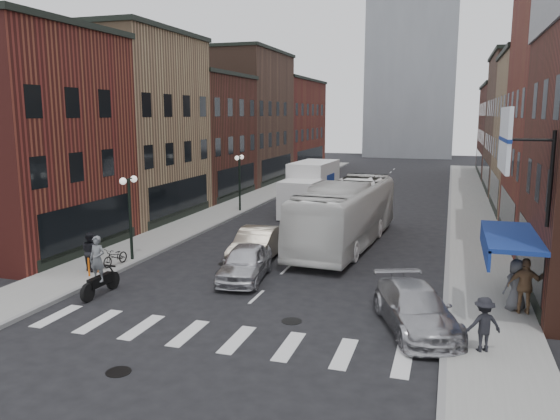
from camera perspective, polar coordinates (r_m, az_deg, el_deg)
The scene contains 30 objects.
ground at distance 20.51m, azimuth -3.44°, elevation -9.94°, with size 160.00×160.00×0.00m, color black.
sidewalk_left at distance 43.42m, azimuth -3.61°, elevation 0.82°, with size 3.00×74.00×0.15m, color gray.
sidewalk_right at distance 40.62m, azimuth 19.39°, elevation -0.37°, with size 3.00×74.00×0.15m, color gray.
curb_left at distance 42.92m, azimuth -1.74°, elevation 0.63°, with size 0.20×74.00×0.16m, color gray.
curb_right at distance 40.60m, azimuth 17.27°, elevation -0.36°, with size 0.20×74.00×0.16m, color gray.
crosswalk_stripes at distance 17.93m, azimuth -6.94°, elevation -13.01°, with size 12.00×2.20×0.01m, color silver.
bldg_left_near at distance 31.43m, azimuth -26.99°, elevation 6.49°, with size 10.30×9.20×11.30m.
bldg_left_mid_a at distance 38.79m, azimuth -17.17°, elevation 8.33°, with size 10.30×10.20×12.30m.
bldg_left_mid_b at distance 47.40m, azimuth -10.22°, elevation 7.63°, with size 10.30×10.20×10.30m.
bldg_left_far_a at distance 57.35m, azimuth -5.12°, elevation 9.63°, with size 10.30×12.20×13.30m.
bldg_left_far_b at distance 70.50m, azimuth -0.70°, elevation 8.92°, with size 10.30×16.20×11.30m.
bldg_right_far_a at distance 53.61m, azimuth 26.36°, elevation 8.08°, with size 10.30×12.20×12.30m.
bldg_right_far_b at distance 67.51m, azimuth 24.51°, elevation 7.55°, with size 10.30×16.20×10.30m.
awning_blue at distance 21.05m, azimuth 22.52°, elevation -2.72°, with size 1.80×5.00×0.78m.
billboard_sign at distance 18.59m, azimuth 22.71°, elevation 6.60°, with size 1.52×3.00×3.70m.
distant_tower at distance 97.92m, azimuth 13.95°, elevation 20.32°, with size 14.00×14.00×50.00m, color #9399A0.
streetlamp_near at distance 26.56m, azimuth -15.45°, elevation 0.81°, with size 0.32×1.22×4.11m.
streetlamp_far at distance 38.95m, azimuth -4.26°, elevation 3.97°, with size 0.32×1.22×4.11m.
bike_rack at distance 24.99m, azimuth -18.94°, elevation -5.48°, with size 0.08×0.68×0.80m.
box_truck at distance 38.96m, azimuth 3.16°, elevation 2.28°, with size 2.77×8.30×3.57m.
motorcycle_rider at distance 22.32m, azimuth -18.43°, elevation -5.77°, with size 0.66×2.34×2.38m.
transit_bus at distance 29.39m, azimuth 6.90°, elevation -0.38°, with size 2.90×12.39×3.45m, color white.
sedan_left_near at distance 23.37m, azimuth -3.66°, elevation -5.50°, with size 1.77×4.40×1.50m, color silver.
sedan_left_far at distance 26.27m, azimuth -2.45°, elevation -3.64°, with size 1.68×4.81×1.59m, color #AB9E8A.
curb_car at distance 18.63m, azimuth 14.01°, elevation -9.99°, with size 1.99×4.91×1.42m, color #ACACB1.
parked_bicycle at distance 26.11m, azimuth -16.82°, elevation -4.68°, with size 0.54×1.56×0.82m, color black.
ped_left_solo at distance 25.51m, azimuth -19.19°, elevation -4.12°, with size 0.83×0.48×1.71m, color black.
ped_right_a at distance 17.22m, azimuth 20.49°, elevation -11.12°, with size 1.05×0.52×1.63m, color black.
ped_right_b at distance 20.80m, azimuth 24.27°, elevation -7.25°, with size 1.15×0.58×1.97m, color #936D4B.
ped_right_c at distance 21.03m, azimuth 23.45°, elevation -7.18°, with size 0.90×0.59×1.85m, color #525359.
Camera 1 is at (6.92, -18.00, 6.99)m, focal length 35.00 mm.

